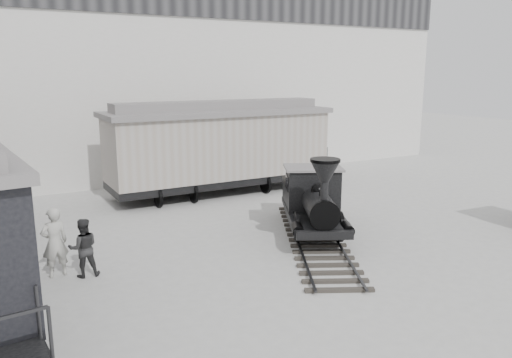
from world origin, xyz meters
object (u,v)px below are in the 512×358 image
locomotive (314,205)px  visitor_b (83,248)px  boxcar (220,145)px  visitor_a (55,242)px

locomotive → visitor_b: (-7.41, 0.11, -0.25)m
locomotive → boxcar: boxcar is taller
visitor_a → visitor_b: size_ratio=1.19×
locomotive → visitor_a: (-8.07, 0.48, -0.10)m
locomotive → visitor_a: size_ratio=4.22×
visitor_a → visitor_b: bearing=141.5°
locomotive → visitor_b: locomotive is taller
locomotive → visitor_a: 8.09m
visitor_a → boxcar: bearing=-149.5°
locomotive → visitor_a: locomotive is taller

